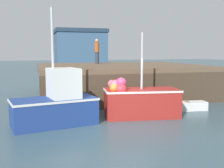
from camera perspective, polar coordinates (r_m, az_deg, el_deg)
ground at (r=10.68m, az=2.95°, el=-8.58°), size 120.00×160.00×0.10m
pier at (r=16.73m, az=2.25°, el=2.84°), size 10.12×8.13×1.95m
fishing_boat_near_left at (r=10.53m, az=-11.67°, el=-4.16°), size 3.39×2.06×4.40m
fishing_boat_near_right at (r=11.61m, az=5.76°, el=-3.48°), size 3.33×1.86×3.59m
rowboat at (r=13.41m, az=15.45°, el=-4.51°), size 1.98×0.78×0.45m
dockworker at (r=18.92m, az=-3.21°, el=6.91°), size 0.34×0.34×1.72m
warehouse at (r=39.34m, az=-6.84°, el=7.04°), size 7.04×6.57×5.90m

